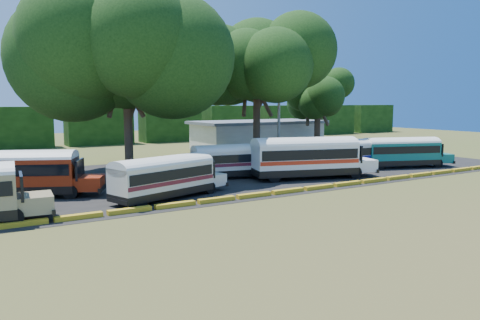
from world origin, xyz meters
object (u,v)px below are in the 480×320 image
bus_red (18,170)px  bus_cream_west (165,175)px  bus_white_red (307,155)px  bus_teal (403,150)px  tree_west (126,47)px

bus_red → bus_cream_west: (8.59, -5.97, -0.22)m
bus_white_red → bus_teal: 12.86m
bus_red → tree_west: 16.04m
bus_teal → tree_west: 29.16m
bus_white_red → bus_teal: (12.85, 0.40, -0.29)m
bus_white_red → tree_west: 19.37m
bus_cream_west → bus_white_red: bus_white_red is taller
bus_cream_west → bus_white_red: bearing=-10.5°
tree_west → bus_white_red: bearing=-43.6°
bus_red → bus_cream_west: bus_red is taller
bus_red → bus_cream_west: size_ratio=1.10×
bus_white_red → bus_teal: size_ratio=1.18×
bus_cream_west → bus_teal: size_ratio=0.97×
bus_white_red → bus_teal: bearing=17.8°
bus_teal → tree_west: tree_west is taller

